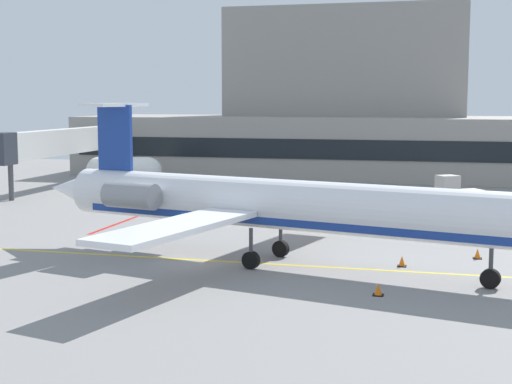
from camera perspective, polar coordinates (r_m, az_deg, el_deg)
ground at (r=40.26m, az=-4.21°, el=-5.30°), size 120.00×120.00×0.11m
terminal_building at (r=87.39m, az=7.14°, el=5.78°), size 61.99×17.63×18.92m
jet_bridge_west at (r=74.14m, az=-14.60°, el=3.63°), size 2.40×23.62×5.82m
regional_jet at (r=38.94m, az=1.75°, el=-0.97°), size 31.42×23.11×8.29m
pushback_tractor at (r=65.91m, az=14.70°, el=0.21°), size 4.28×3.57×2.18m
fuel_tank at (r=75.20m, az=-9.92°, el=1.63°), size 7.54×3.15×2.93m
safety_cone_alpha at (r=42.46m, az=16.35°, el=-4.51°), size 0.47×0.47×0.55m
safety_cone_bravo at (r=49.74m, az=-3.75°, el=-2.58°), size 0.47×0.47×0.55m
safety_cone_charlie at (r=33.68m, az=9.20°, el=-7.30°), size 0.47×0.47×0.55m
safety_cone_delta at (r=39.60m, az=10.94°, el=-5.18°), size 0.47×0.47×0.55m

